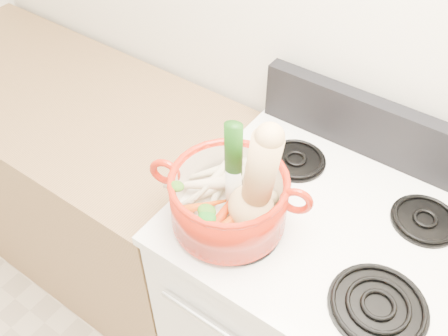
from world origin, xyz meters
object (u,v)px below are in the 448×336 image
Objects in this scene: squash at (253,180)px; leek at (234,166)px; dutch_oven at (229,199)px; stove_body at (310,316)px.

squash reaches higher than leek.
squash is (0.06, 0.00, 0.11)m from dutch_oven.
stove_body is 3.26× the size of leek.
squash reaches higher than dutch_oven.
squash is at bearing -136.11° from stove_body.
leek is at bearing 74.08° from dutch_oven.
dutch_oven is 0.10m from leek.
dutch_oven is at bearing -158.84° from squash.
squash is 1.05× the size of leek.
squash reaches higher than stove_body.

